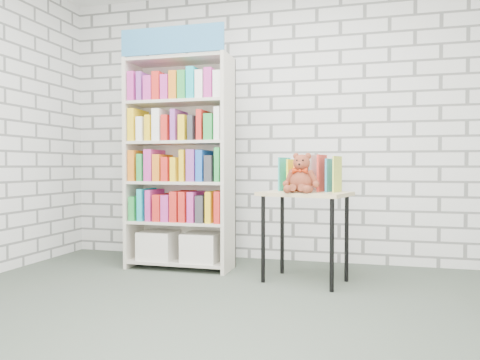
# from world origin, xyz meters

# --- Properties ---
(ground) EXTENTS (4.50, 4.50, 0.00)m
(ground) POSITION_xyz_m (0.00, 0.00, 0.00)
(ground) COLOR #3C463B
(ground) RESTS_ON ground
(room_shell) EXTENTS (4.52, 4.02, 2.81)m
(room_shell) POSITION_xyz_m (0.00, 0.00, 1.78)
(room_shell) COLOR silver
(room_shell) RESTS_ON ground
(bookshelf) EXTENTS (0.99, 0.39, 2.23)m
(bookshelf) POSITION_xyz_m (-0.75, 1.36, 1.02)
(bookshelf) COLOR beige
(bookshelf) RESTS_ON ground
(display_table) EXTENTS (0.80, 0.65, 0.76)m
(display_table) POSITION_xyz_m (0.46, 1.13, 0.65)
(display_table) COLOR tan
(display_table) RESTS_ON ground
(table_books) EXTENTS (0.53, 0.33, 0.29)m
(table_books) POSITION_xyz_m (0.49, 1.24, 0.90)
(table_books) COLOR #28ADA7
(table_books) RESTS_ON display_table
(teddy_bear) EXTENTS (0.30, 0.28, 0.32)m
(teddy_bear) POSITION_xyz_m (0.44, 1.03, 0.89)
(teddy_bear) COLOR brown
(teddy_bear) RESTS_ON display_table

